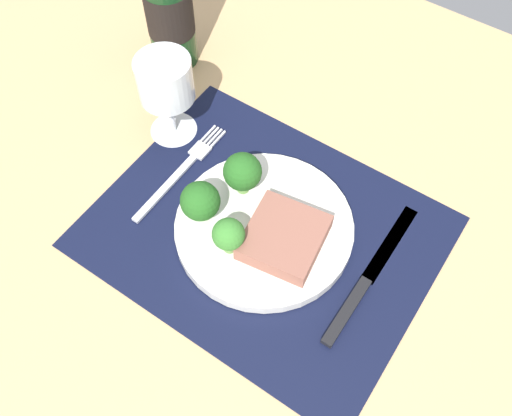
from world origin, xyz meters
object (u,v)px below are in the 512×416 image
Objects in this scene: plate at (264,228)px; wine_glass at (166,84)px; knife at (364,284)px; wine_bottle at (168,2)px; fork at (181,171)px; steak at (284,237)px.

wine_glass reaches higher than plate.
knife is 0.75× the size of wine_bottle.
knife is at bearing -10.40° from wine_glass.
wine_glass reaches higher than knife.
knife is 36.88cm from wine_glass.
fork is at bearing 174.55° from plate.
plate is 36.71cm from wine_bottle.
plate is at bearing -6.13° from fork.
wine_glass is at bearing 135.33° from fork.
wine_bottle reaches higher than knife.
wine_glass is at bearing 172.45° from knife.
plate is 1.01× the size of knife.
steak reaches higher than fork.
steak is at bearing -170.56° from knife.
fork is 0.63× the size of wine_bottle.
wine_bottle is at bearing 147.36° from plate.
knife is 1.71× the size of wine_glass.
plate is at bearing -175.06° from knife.
wine_glass is at bearing 161.30° from plate.
plate reaches higher than fork.
plate is 23.37cm from wine_glass.
knife is at bearing -2.41° from fork.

